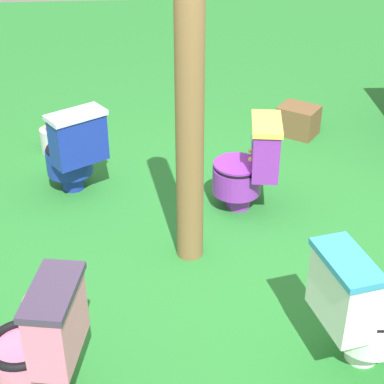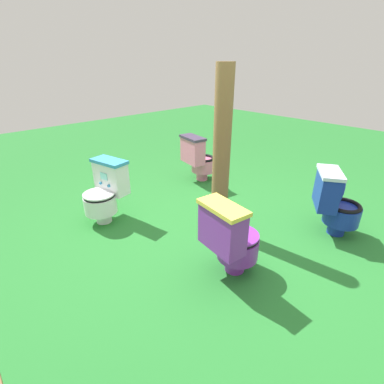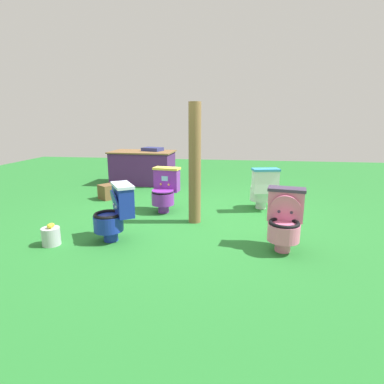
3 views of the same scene
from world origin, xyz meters
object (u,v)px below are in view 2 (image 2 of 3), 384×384
Objects in this scene: toilet_pink at (198,158)px; wooden_post at (221,155)px; toilet_blue at (335,203)px; toilet_purple at (231,238)px; toilet_white at (105,191)px.

wooden_post is at bearing -25.02° from toilet_pink.
toilet_pink is 2.08m from toilet_blue.
toilet_purple is at bearing 139.26° from wooden_post.
toilet_pink is 1.65m from toilet_white.
toilet_purple is 1.00× the size of toilet_white.
toilet_white is 0.41× the size of wooden_post.
wooden_post reaches higher than toilet_pink.
toilet_blue is (-0.34, -1.33, 0.00)m from toilet_purple.
toilet_purple is at bearing 178.97° from toilet_white.
toilet_pink is 1.53m from wooden_post.
toilet_blue is at bearing 84.01° from toilet_purple.
toilet_pink is 1.00× the size of toilet_purple.
toilet_blue and toilet_white have the same top height.
toilet_pink is at bearing 151.12° from toilet_purple.
toilet_purple is at bearing -47.07° from toilet_blue.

